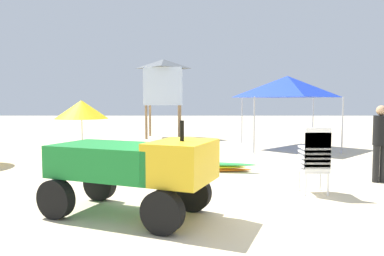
{
  "coord_description": "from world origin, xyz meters",
  "views": [
    {
      "loc": [
        -0.49,
        -5.8,
        1.77
      ],
      "look_at": [
        -0.48,
        2.34,
        1.18
      ],
      "focal_mm": 33.76,
      "sensor_mm": 36.0,
      "label": 1
    }
  ],
  "objects": [
    {
      "name": "lifeguard_near_center",
      "position": [
        3.64,
        2.05,
        0.97
      ],
      "size": [
        0.32,
        0.32,
        1.69
      ],
      "color": "black",
      "rests_on": "ground"
    },
    {
      "name": "lifeguard_tower",
      "position": [
        -1.88,
        12.08,
        2.75
      ],
      "size": [
        1.98,
        1.98,
        3.86
      ],
      "color": "olive",
      "rests_on": "ground"
    },
    {
      "name": "ground",
      "position": [
        0.0,
        0.0,
        0.0
      ],
      "size": [
        80.0,
        80.0,
        0.0
      ],
      "primitive_type": "plane",
      "color": "beige"
    },
    {
      "name": "stacked_plastic_chairs",
      "position": [
        1.86,
        1.0,
        0.74
      ],
      "size": [
        0.48,
        0.48,
        1.29
      ],
      "color": "white",
      "rests_on": "ground"
    },
    {
      "name": "popup_canopy",
      "position": [
        3.16,
        8.05,
        2.35
      ],
      "size": [
        3.08,
        3.08,
        2.76
      ],
      "color": "#B2B2B7",
      "rests_on": "ground"
    },
    {
      "name": "beach_umbrella_left",
      "position": [
        -4.51,
        7.34,
        1.49
      ],
      "size": [
        1.92,
        1.92,
        1.83
      ],
      "color": "beige",
      "rests_on": "ground"
    },
    {
      "name": "surfboard_pile",
      "position": [
        -0.08,
        3.3,
        0.12
      ],
      "size": [
        2.52,
        0.69,
        0.24
      ],
      "color": "orange",
      "rests_on": "ground"
    },
    {
      "name": "utility_cart",
      "position": [
        -1.38,
        -0.3,
        0.78
      ],
      "size": [
        2.81,
        2.07,
        1.5
      ],
      "color": "#197A2D",
      "rests_on": "ground"
    }
  ]
}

